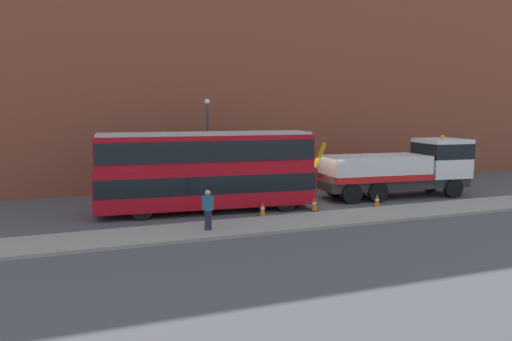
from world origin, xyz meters
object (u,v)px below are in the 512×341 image
(traffic_cone_near_bus, at_px, (263,209))
(traffic_cone_midway, at_px, (314,204))
(double_decker_bus, at_px, (207,168))
(street_lamp, at_px, (208,137))
(traffic_cone_near_truck, at_px, (377,201))
(pedestrian_onlooker, at_px, (208,210))
(recovery_tow_truck, at_px, (402,168))

(traffic_cone_near_bus, relative_size, traffic_cone_midway, 1.00)
(double_decker_bus, xyz_separation_m, street_lamp, (1.46, 5.31, 1.24))
(traffic_cone_near_bus, xyz_separation_m, traffic_cone_near_truck, (6.55, -0.09, 0.00))
(pedestrian_onlooker, bearing_deg, traffic_cone_midway, -9.08)
(recovery_tow_truck, bearing_deg, traffic_cone_near_bus, -163.55)
(double_decker_bus, distance_m, pedestrian_onlooker, 4.51)
(recovery_tow_truck, height_order, street_lamp, street_lamp)
(street_lamp, bearing_deg, double_decker_bus, -105.37)
(recovery_tow_truck, distance_m, pedestrian_onlooker, 13.64)
(street_lamp, bearing_deg, recovery_tow_truck, -27.10)
(traffic_cone_near_bus, bearing_deg, traffic_cone_midway, 4.07)
(recovery_tow_truck, bearing_deg, traffic_cone_near_truck, -141.44)
(recovery_tow_truck, xyz_separation_m, traffic_cone_near_truck, (-3.09, -2.05, -1.42))
(double_decker_bus, distance_m, street_lamp, 5.65)
(double_decker_bus, distance_m, traffic_cone_near_bus, 3.58)
(recovery_tow_truck, height_order, traffic_cone_near_truck, recovery_tow_truck)
(traffic_cone_near_truck, bearing_deg, double_decker_bus, 166.65)
(double_decker_bus, bearing_deg, recovery_tow_truck, 4.72)
(traffic_cone_midway, xyz_separation_m, street_lamp, (-3.76, 7.11, 3.13))
(recovery_tow_truck, relative_size, double_decker_bus, 0.91)
(double_decker_bus, xyz_separation_m, pedestrian_onlooker, (-1.05, -4.20, -1.25))
(recovery_tow_truck, height_order, traffic_cone_midway, recovery_tow_truck)
(traffic_cone_near_truck, distance_m, street_lamp, 10.91)
(double_decker_bus, height_order, traffic_cone_near_truck, double_decker_bus)
(recovery_tow_truck, height_order, pedestrian_onlooker, recovery_tow_truck)
(traffic_cone_near_truck, bearing_deg, street_lamp, 134.86)
(double_decker_bus, height_order, traffic_cone_midway, double_decker_bus)
(pedestrian_onlooker, bearing_deg, traffic_cone_near_bus, 3.33)
(recovery_tow_truck, relative_size, traffic_cone_midway, 14.20)
(recovery_tow_truck, distance_m, traffic_cone_near_bus, 9.94)
(traffic_cone_midway, relative_size, traffic_cone_near_truck, 1.00)
(double_decker_bus, relative_size, traffic_cone_near_bus, 15.53)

